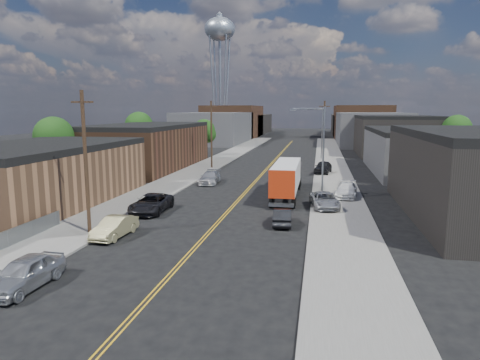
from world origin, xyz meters
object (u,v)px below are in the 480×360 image
at_px(semi_truck, 287,176).
at_px(car_right_oncoming, 282,217).
at_px(water_tower, 220,34).
at_px(car_left_a, 25,273).
at_px(car_right_lot_b, 346,190).
at_px(car_left_b, 115,227).
at_px(car_right_lot_a, 325,200).
at_px(car_left_c, 151,203).
at_px(car_left_d, 210,178).
at_px(car_right_lot_c, 323,167).

distance_m(semi_truck, car_right_oncoming, 11.45).
bearing_deg(water_tower, semi_truck, -72.43).
bearing_deg(car_left_a, car_right_lot_b, 58.17).
distance_m(car_left_b, car_right_lot_a, 18.16).
xyz_separation_m(water_tower, semi_truck, (26.50, -83.69, -28.64)).
bearing_deg(car_left_a, car_left_b, 89.74).
relative_size(car_left_c, car_right_lot_b, 1.17).
bearing_deg(car_right_lot_a, car_left_b, -150.21).
distance_m(water_tower, car_left_d, 85.34).
distance_m(semi_truck, car_right_lot_a, 6.71).
xyz_separation_m(water_tower, car_right_lot_c, (30.20, -67.85, -29.68)).
height_order(car_right_oncoming, car_right_lot_c, car_right_lot_c).
relative_size(car_right_oncoming, car_right_lot_c, 0.81).
xyz_separation_m(car_left_c, car_right_lot_a, (14.60, 3.88, 0.05)).
relative_size(car_left_b, car_right_lot_b, 0.90).
relative_size(car_left_c, car_left_d, 1.11).
bearing_deg(car_right_lot_b, semi_truck, -175.64).
distance_m(car_left_c, car_right_oncoming, 11.57).
bearing_deg(car_left_c, car_left_a, -91.35).
bearing_deg(car_right_lot_a, car_right_oncoming, -126.89).
relative_size(car_left_b, car_left_c, 0.77).
bearing_deg(car_left_b, semi_truck, 61.56).
xyz_separation_m(semi_truck, car_left_b, (-10.59, -16.68, -1.31)).
height_order(water_tower, car_right_lot_c, water_tower).
distance_m(car_left_b, car_left_c, 7.33).
bearing_deg(car_right_oncoming, car_right_lot_c, -100.08).
height_order(water_tower, car_left_a, water_tower).
height_order(car_left_a, car_right_lot_b, car_left_a).
bearing_deg(car_left_d, water_tower, 100.54).
relative_size(semi_truck, car_right_oncoming, 3.49).
height_order(car_left_a, car_right_oncoming, car_left_a).
height_order(car_left_c, car_right_lot_a, car_left_c).
distance_m(car_left_c, car_right_lot_a, 15.11).
bearing_deg(car_left_c, car_left_b, -88.89).
distance_m(water_tower, car_right_lot_a, 98.75).
bearing_deg(car_right_lot_b, car_right_oncoming, -109.17).
distance_m(water_tower, car_right_oncoming, 103.26).
xyz_separation_m(water_tower, car_right_oncoming, (27.00, -95.04, -30.01)).
height_order(semi_truck, car_right_lot_a, semi_truck).
relative_size(car_left_c, car_right_lot_a, 1.15).
bearing_deg(car_left_b, car_right_lot_a, 42.07).
relative_size(car_left_a, car_right_lot_b, 0.98).
bearing_deg(semi_truck, car_left_d, 149.64).
relative_size(car_left_d, car_right_oncoming, 1.29).
relative_size(water_tower, car_right_lot_a, 7.68).
xyz_separation_m(car_left_c, car_right_oncoming, (11.40, -2.00, -0.13)).
height_order(car_left_b, car_left_d, car_left_d).
relative_size(car_left_b, car_left_d, 0.86).
distance_m(car_left_b, car_right_oncoming, 12.30).
bearing_deg(car_left_a, car_left_d, 89.35).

